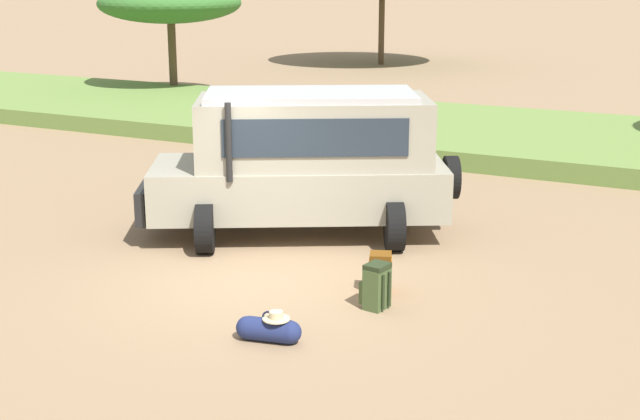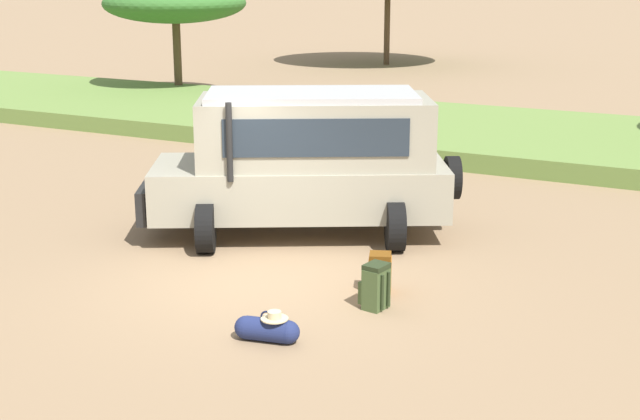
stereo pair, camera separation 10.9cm
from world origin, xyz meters
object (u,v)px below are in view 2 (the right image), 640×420
backpack_cluster_center (375,287)px  duffel_bag_low_black_case (267,329)px  acacia_tree_far_left (175,4)px  backpack_beside_front_wheel (380,274)px  safari_vehicle (306,160)px

backpack_cluster_center → duffel_bag_low_black_case: backpack_cluster_center is taller
backpack_cluster_center → acacia_tree_far_left: 20.77m
backpack_beside_front_wheel → backpack_cluster_center: backpack_cluster_center is taller
backpack_beside_front_wheel → backpack_cluster_center: size_ratio=0.90×
safari_vehicle → acacia_tree_far_left: acacia_tree_far_left is taller
backpack_beside_front_wheel → backpack_cluster_center: bearing=-72.4°
safari_vehicle → backpack_cluster_center: safari_vehicle is taller
safari_vehicle → duffel_bag_low_black_case: 4.68m
acacia_tree_far_left → backpack_cluster_center: bearing=-46.9°
safari_vehicle → acacia_tree_far_left: 17.10m
backpack_beside_front_wheel → safari_vehicle: bearing=137.9°
backpack_beside_front_wheel → duffel_bag_low_black_case: size_ratio=0.69×
safari_vehicle → backpack_beside_front_wheel: safari_vehicle is taller
duffel_bag_low_black_case → acacia_tree_far_left: 21.51m
acacia_tree_far_left → duffel_bag_low_black_case: bearing=-51.2°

